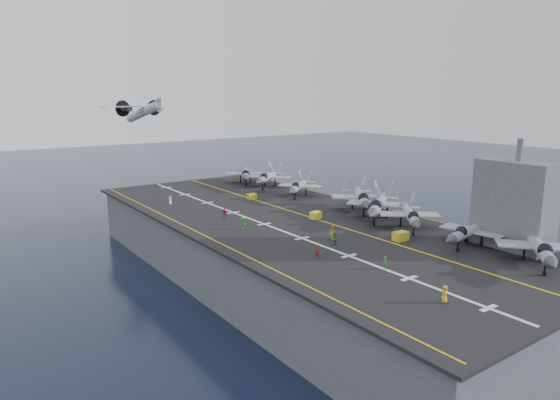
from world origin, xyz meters
TOP-DOWN VIEW (x-y plane):
  - ground at (0.00, 0.00)m, footprint 500.00×500.00m
  - hull at (0.00, 0.00)m, footprint 36.00×90.00m
  - flight_deck at (0.00, 0.00)m, footprint 38.00×92.00m
  - foul_line at (3.00, 0.00)m, footprint 0.35×90.00m
  - landing_centerline at (-6.00, 0.00)m, footprint 0.50×90.00m
  - deck_edge_port at (-17.00, 0.00)m, footprint 0.25×90.00m
  - deck_edge_stbd at (18.50, 0.00)m, footprint 0.25×90.00m
  - island_superstructure at (15.00, -30.00)m, footprint 5.00×10.00m
  - fighter_jet_0 at (10.66, -35.98)m, footprint 16.96×16.36m
  - fighter_jet_1 at (10.81, -26.43)m, footprint 14.42×10.88m
  - fighter_jet_2 at (10.97, -15.63)m, footprint 16.13×16.59m
  - fighter_jet_3 at (11.50, -8.45)m, footprint 19.08×17.86m
  - fighter_jet_4 at (13.43, -2.29)m, footprint 17.77×18.72m
  - fighter_jet_6 at (12.55, 14.75)m, footprint 15.96×15.23m
  - fighter_jet_7 at (13.06, 26.94)m, footprint 17.32×16.53m
  - fighter_jet_8 at (11.56, 34.30)m, footprint 15.58×17.21m
  - tow_cart_a at (4.91, -19.14)m, footprint 2.21×1.46m
  - tow_cart_b at (3.27, -1.87)m, footprint 2.23×1.74m
  - tow_cart_c at (3.03, 18.05)m, footprint 1.89×1.30m
  - crew_0 at (-8.39, -36.57)m, footprint 1.21×0.91m
  - crew_1 at (-9.71, -17.89)m, footprint 1.06×0.75m
  - crew_2 at (-4.22, -15.21)m, footprint 0.93×1.20m
  - crew_3 at (-10.31, -0.46)m, footprint 0.77×1.14m
  - crew_4 at (-9.26, 7.26)m, footprint 1.20×0.97m
  - crew_5 at (-12.41, 22.89)m, footprint 1.13×1.16m
  - crew_6 at (-5.84, -26.12)m, footprint 0.79×1.07m
  - crew_7 at (-2.66, -12.97)m, footprint 1.31×1.48m
  - transport_plane at (-4.17, 56.16)m, footprint 24.59×19.28m

SIDE VIEW (x-z plane):
  - ground at x=0.00m, z-range 0.00..0.00m
  - hull at x=0.00m, z-range 0.00..10.00m
  - flight_deck at x=0.00m, z-range 10.00..10.40m
  - foul_line at x=3.00m, z-range 10.41..10.43m
  - landing_centerline at x=-6.00m, z-range 10.41..10.43m
  - deck_edge_port at x=-17.00m, z-range 10.41..10.43m
  - deck_edge_stbd at x=18.50m, z-range 10.41..10.43m
  - tow_cart_c at x=3.03m, z-range 10.40..11.49m
  - tow_cart_b at x=3.27m, z-range 10.40..11.58m
  - tow_cart_a at x=4.91m, z-range 10.40..11.71m
  - crew_5 at x=-12.41m, z-range 10.40..12.02m
  - crew_6 at x=-5.84m, z-range 10.40..12.04m
  - crew_1 at x=-9.71m, z-range 10.40..12.09m
  - crew_4 at x=-9.26m, z-range 10.40..12.14m
  - crew_2 at x=-4.22m, z-range 10.40..12.18m
  - crew_0 at x=-8.39m, z-range 10.40..12.24m
  - crew_3 at x=-10.31m, z-range 10.40..12.27m
  - crew_7 at x=-2.66m, z-range 10.40..12.46m
  - fighter_jet_1 at x=10.81m, z-range 10.40..14.95m
  - fighter_jet_6 at x=12.55m, z-range 10.40..15.03m
  - fighter_jet_2 at x=10.97m, z-range 10.40..15.23m
  - fighter_jet_0 at x=10.66m, z-range 10.40..15.33m
  - fighter_jet_8 at x=11.56m, z-range 10.40..15.38m
  - fighter_jet_7 at x=13.06m, z-range 10.40..15.42m
  - fighter_jet_4 at x=13.43m, z-range 10.40..15.82m
  - fighter_jet_3 at x=11.50m, z-range 10.40..15.91m
  - island_superstructure at x=15.00m, z-range 10.40..25.40m
  - transport_plane at x=-4.17m, z-range 24.32..29.50m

